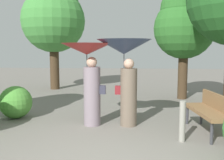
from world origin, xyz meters
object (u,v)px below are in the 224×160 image
Objects in this scene: person_right at (125,61)px; park_bench at (210,109)px; path_marker_post at (182,121)px; tree_near_right at (184,23)px; person_left at (89,66)px; tree_near_left at (53,15)px.

park_bench is (1.81, -0.43, -0.99)m from person_right.
park_bench reaches higher than path_marker_post.
park_bench is 0.39× the size of tree_near_right.
tree_near_right is 5.02× the size of path_marker_post.
person_right is (0.84, 0.03, 0.13)m from person_left.
tree_near_left is 8.20m from path_marker_post.
person_right is 1.87m from path_marker_post.
person_left is 2.40× the size of path_marker_post.
person_right is 1.28× the size of park_bench.
path_marker_post is (-0.81, -4.45, -2.28)m from tree_near_right.
path_marker_post is (1.13, -1.00, -1.11)m from person_right.
person_left is at bearing -106.22° from park_bench.
tree_near_left is at bearing -146.13° from park_bench.
person_left is 0.96× the size of person_right.
tree_near_left is 6.16× the size of path_marker_post.
park_bench is at bearing -91.92° from tree_near_right.
tree_near_left is 1.23× the size of tree_near_right.
person_right is 4.12m from tree_near_right.
tree_near_right reaches higher than path_marker_post.
tree_near_left is (-3.28, 5.31, 1.73)m from person_right.
park_bench is at bearing 40.09° from path_marker_post.
tree_near_right is (0.13, 3.87, 2.16)m from park_bench.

